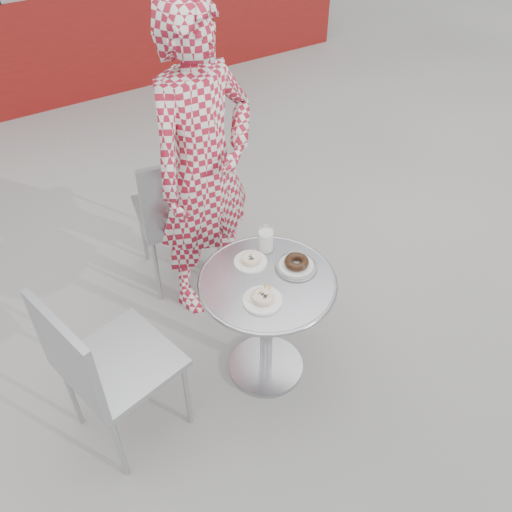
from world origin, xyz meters
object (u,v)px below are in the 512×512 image
seated_person (204,169)px  plate_checker (296,264)px  plate_far (251,260)px  plate_near (263,298)px  chair_far (180,237)px  chair_left (125,390)px  bistro_table (267,304)px  milk_cup (266,240)px

seated_person → plate_checker: (0.15, -0.70, -0.21)m
plate_far → plate_near: (-0.08, -0.25, 0.00)m
seated_person → plate_checker: 0.74m
chair_far → chair_left: same height
bistro_table → chair_far: size_ratio=0.70×
chair_far → seated_person: 0.67m
chair_left → plate_near: (0.69, -0.15, 0.41)m
plate_near → seated_person: bearing=82.0°
chair_far → plate_far: size_ratio=5.89×
chair_far → plate_near: 1.12m
seated_person → bistro_table: bearing=-108.1°
plate_far → milk_cup: size_ratio=1.27×
plate_far → seated_person: bearing=86.7°
chair_far → plate_far: bearing=104.1°
chair_far → milk_cup: bearing=113.4°
chair_left → plate_checker: chair_left is taller
seated_person → chair_left: bearing=-156.4°
chair_left → plate_checker: bearing=-106.7°
milk_cup → bistro_table: bearing=-119.3°
plate_far → chair_left: bearing=-172.0°
bistro_table → plate_near: bearing=-130.9°
plate_far → milk_cup: bearing=22.2°
chair_far → plate_near: size_ratio=5.30×
plate_far → plate_checker: 0.23m
chair_far → plate_checker: bearing=114.2°
plate_near → milk_cup: 0.37m
plate_far → milk_cup: 0.14m
plate_far → bistro_table: bearing=-88.2°
chair_left → plate_far: size_ratio=5.89×
seated_person → plate_near: size_ratio=9.89×
plate_near → plate_checker: (0.26, 0.11, -0.00)m
plate_far → milk_cup: (0.12, 0.05, 0.04)m
chair_left → plate_near: chair_left is taller
plate_near → milk_cup: milk_cup is taller
milk_cup → chair_far: bearing=103.5°
seated_person → milk_cup: (0.09, -0.51, -0.17)m
seated_person → milk_cup: 0.54m
seated_person → plate_checker: seated_person is taller
seated_person → plate_far: (-0.03, -0.55, -0.21)m
bistro_table → plate_near: size_ratio=3.73×
chair_left → milk_cup: 1.01m
plate_checker → milk_cup: size_ratio=1.61×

